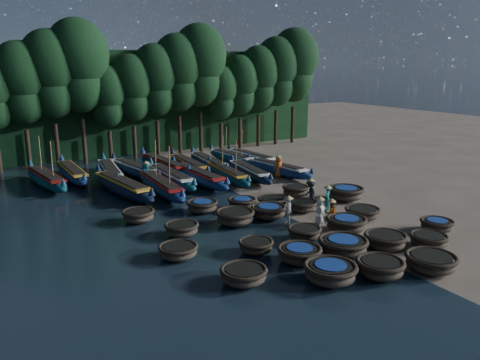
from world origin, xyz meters
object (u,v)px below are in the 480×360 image
long_boat_9 (46,179)px  fisherman_1 (327,197)px  coracle_11 (256,246)px  fisherman_2 (331,212)px  coracle_17 (269,211)px  long_boat_12 (135,169)px  coracle_18 (302,205)px  long_boat_2 (123,186)px  fisherman_0 (320,210)px  fisherman_5 (147,173)px  long_boat_14 (189,165)px  coracle_16 (235,217)px  long_boat_8 (278,169)px  coracle_3 (431,262)px  long_boat_15 (208,163)px  long_boat_17 (252,158)px  long_boat_4 (171,177)px  coracle_20 (138,215)px  coracle_15 (182,229)px  coracle_9 (437,225)px  coracle_12 (305,233)px  coracle_22 (242,203)px  long_boat_7 (250,172)px  coracle_1 (330,272)px  coracle_23 (272,202)px  coracle_13 (346,224)px  long_boat_16 (232,158)px  coracle_7 (343,245)px  fisherman_4 (288,210)px  coracle_6 (299,253)px  long_boat_6 (227,174)px  coracle_14 (362,212)px  fisherman_6 (278,166)px  long_boat_5 (198,176)px  long_boat_3 (161,186)px  coracle_24 (296,190)px  coracle_19 (346,193)px  coracle_21 (202,206)px  coracle_5 (244,275)px  fisherman_3 (310,193)px  coracle_8 (385,240)px  long_boat_13 (164,165)px

long_boat_9 → fisherman_1: (13.87, -15.03, 0.31)m
coracle_11 → long_boat_9: bearing=109.7°
fisherman_2 → coracle_17: bearing=-37.3°
long_boat_12 → fisherman_1: bearing=-72.9°
coracle_18 → long_boat_2: (-8.34, 9.19, 0.23)m
fisherman_0 → fisherman_5: bearing=97.0°
coracle_18 → long_boat_14: size_ratio=0.26×
coracle_16 → long_boat_8: (8.98, 8.64, 0.05)m
coracle_3 → long_boat_15: 23.06m
long_boat_15 → long_boat_17: 4.40m
long_boat_4 → long_boat_9: (-8.09, 4.16, 0.00)m
coracle_20 → coracle_15: bearing=-69.3°
coracle_9 → coracle_18: bearing=122.3°
coracle_16 → long_boat_14: bearing=76.3°
coracle_12 → coracle_22: 6.08m
long_boat_7 → long_boat_9: long_boat_9 is taller
coracle_22 → coracle_1: bearing=-100.8°
coracle_23 → coracle_13: bearing=-80.4°
fisherman_0 → long_boat_4: bearing=92.5°
long_boat_16 → coracle_16: bearing=-123.4°
coracle_7 → fisherman_4: size_ratio=1.50×
long_boat_9 → coracle_7: bearing=-71.9°
coracle_6 → coracle_17: 6.28m
long_boat_6 → fisherman_1: long_boat_6 is taller
coracle_3 → long_boat_14: size_ratio=0.29×
long_boat_8 → fisherman_4: size_ratio=4.38×
long_boat_15 → fisherman_1: size_ratio=4.70×
coracle_14 → long_boat_15: long_boat_15 is taller
long_boat_12 → fisherman_4: size_ratio=4.52×
fisherman_5 → fisherman_6: bearing=-56.7°
long_boat_15 → long_boat_5: bearing=-120.7°
coracle_23 → long_boat_14: 11.67m
coracle_14 → long_boat_3: (-8.10, 10.99, 0.18)m
coracle_12 → coracle_17: coracle_17 is taller
coracle_24 → fisherman_4: (-3.80, -4.31, 0.43)m
coracle_19 → coracle_21: 9.65m
coracle_5 → coracle_12: 5.78m
coracle_12 → coracle_17: bearing=84.7°
coracle_13 → long_boat_3: bearing=115.6°
coracle_21 → long_boat_17: (10.14, 10.48, 0.12)m
coracle_9 → coracle_7: bearing=178.4°
fisherman_3 → long_boat_16: bearing=-172.4°
coracle_8 → long_boat_17: size_ratio=0.30×
coracle_12 → fisherman_2: bearing=20.3°
fisherman_0 → coracle_12: bearing=-160.4°
coracle_19 → long_boat_15: long_boat_15 is taller
coracle_7 → long_boat_2: 16.53m
coracle_14 → long_boat_14: bearing=102.7°
coracle_16 → coracle_18: bearing=0.5°
coracle_5 → long_boat_13: bearing=77.1°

